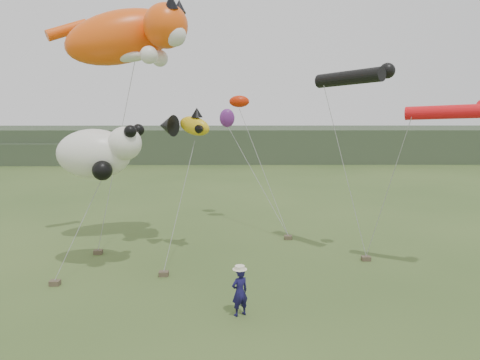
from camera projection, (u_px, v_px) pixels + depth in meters
name	position (u px, v px, depth m)	size (l,w,h in m)	color
ground	(241.00, 315.00, 15.70)	(120.00, 120.00, 0.00)	#385123
headland	(214.00, 144.00, 59.47)	(90.00, 13.00, 4.00)	#2D3D28
festival_attendant	(240.00, 292.00, 15.58)	(0.60, 0.39, 1.65)	#151243
sandbag_anchors	(201.00, 259.00, 21.07)	(13.37, 6.55, 0.20)	brown
cat_kite	(131.00, 35.00, 21.21)	(6.97, 4.19, 3.57)	#FC540E
fish_kite	(184.00, 125.00, 21.06)	(2.75, 1.78, 1.38)	gold
tube_kites	(391.00, 89.00, 19.59)	(6.19, 4.85, 2.39)	black
panda_kite	(99.00, 153.00, 19.22)	(3.61, 2.33, 2.24)	white
misc_kites	(232.00, 111.00, 27.19)	(1.73, 2.05, 1.85)	red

